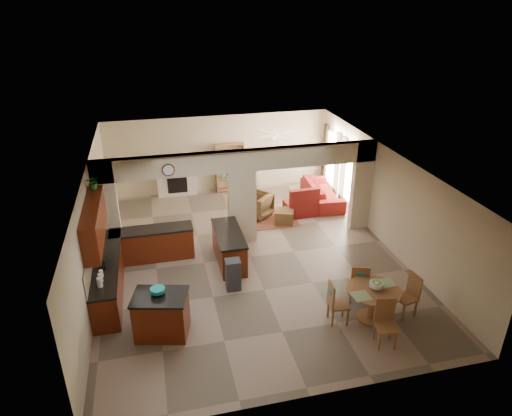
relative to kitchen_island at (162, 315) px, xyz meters
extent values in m
plane|color=#876F5D|center=(2.52, 2.64, -0.49)|extent=(10.00, 10.00, 0.00)
plane|color=white|center=(2.52, 2.64, 2.31)|extent=(10.00, 10.00, 0.00)
plane|color=#C4B08F|center=(2.52, 7.64, 0.91)|extent=(8.00, 0.00, 8.00)
plane|color=#C4B08F|center=(2.52, -2.36, 0.91)|extent=(8.00, 0.00, 8.00)
plane|color=#C4B08F|center=(-1.48, 2.64, 0.91)|extent=(0.00, 10.00, 10.00)
plane|color=#C4B08F|center=(6.52, 2.64, 0.91)|extent=(0.00, 10.00, 10.00)
cube|color=#C4B08F|center=(-1.18, 3.64, 0.91)|extent=(0.60, 0.25, 2.80)
cube|color=#C4B08F|center=(2.52, 3.64, 0.61)|extent=(0.80, 0.25, 2.20)
cube|color=#C4B08F|center=(6.22, 3.64, 0.91)|extent=(0.60, 0.25, 2.80)
cube|color=#C4B08F|center=(2.52, 3.64, 2.01)|extent=(8.00, 0.25, 0.60)
cube|color=#491708|center=(-1.18, 1.84, -0.06)|extent=(0.60, 3.20, 0.86)
cube|color=black|center=(-1.18, 1.84, 0.39)|extent=(0.62, 3.22, 0.05)
cube|color=tan|center=(-1.46, 1.84, 0.71)|extent=(0.02, 3.20, 0.55)
cube|color=#491708|center=(-0.08, 3.21, -0.06)|extent=(2.20, 0.60, 0.86)
cube|color=black|center=(-0.08, 3.21, 0.39)|extent=(2.22, 0.62, 0.05)
cube|color=#491708|center=(-1.30, 1.84, 1.43)|extent=(0.35, 2.40, 0.90)
cube|color=#491708|center=(1.92, 2.54, -0.06)|extent=(0.65, 1.80, 0.86)
cube|color=black|center=(1.92, 2.54, 0.39)|extent=(0.70, 1.85, 0.05)
cube|color=silver|center=(1.92, 1.69, -0.07)|extent=(0.58, 0.04, 0.70)
cylinder|color=#492918|center=(0.52, 3.49, 1.96)|extent=(0.34, 0.03, 0.34)
cube|color=#994837|center=(3.72, 4.74, -0.49)|extent=(1.60, 1.30, 0.01)
cube|color=beige|center=(0.92, 7.48, 0.06)|extent=(1.40, 0.28, 1.10)
cube|color=black|center=(0.92, 7.34, 0.01)|extent=(0.70, 0.04, 0.70)
cube|color=beige|center=(0.92, 7.46, 0.66)|extent=(1.60, 0.35, 0.10)
cube|color=brown|center=(2.87, 7.46, 0.41)|extent=(1.00, 0.32, 1.80)
cube|color=white|center=(6.49, 4.94, 0.71)|extent=(0.02, 0.90, 1.90)
cube|color=white|center=(6.49, 6.64, 0.71)|extent=(0.02, 0.90, 1.90)
cube|color=white|center=(6.49, 5.79, 0.56)|extent=(0.02, 0.70, 2.10)
cube|color=#3C1818|center=(6.45, 4.34, 0.71)|extent=(0.10, 0.28, 2.30)
cube|color=#3C1818|center=(6.45, 5.54, 0.71)|extent=(0.10, 0.28, 2.30)
cube|color=#3C1818|center=(6.45, 6.04, 0.71)|extent=(0.10, 0.28, 2.30)
cube|color=#3C1818|center=(6.45, 7.24, 0.71)|extent=(0.10, 0.28, 2.30)
cylinder|color=white|center=(4.02, 5.64, 2.07)|extent=(1.00, 1.00, 0.10)
cube|color=#491708|center=(0.00, 0.00, -0.03)|extent=(1.23, 1.00, 0.93)
cube|color=black|center=(0.00, 0.00, 0.46)|extent=(1.29, 1.06, 0.05)
cylinder|color=teal|center=(-0.03, 0.07, 0.56)|extent=(0.31, 0.31, 0.14)
cube|color=#303133|center=(1.79, 1.26, -0.12)|extent=(0.36, 0.31, 0.75)
cylinder|color=brown|center=(4.57, -0.61, 0.29)|extent=(1.18, 1.18, 0.04)
cylinder|color=brown|center=(4.57, -0.61, -0.09)|extent=(0.17, 0.17, 0.77)
cylinder|color=brown|center=(4.57, -0.61, -0.46)|extent=(0.60, 0.60, 0.06)
cylinder|color=#6FBE28|center=(4.63, -0.58, 0.40)|extent=(0.31, 0.31, 0.17)
imported|color=maroon|center=(5.82, 5.72, -0.14)|extent=(2.47, 1.09, 0.70)
cube|color=maroon|center=(4.78, 4.96, -0.29)|extent=(1.05, 0.88, 0.40)
imported|color=maroon|center=(3.33, 5.15, -0.10)|extent=(1.19, 1.19, 0.78)
cube|color=maroon|center=(4.06, 4.47, -0.28)|extent=(0.75, 0.75, 0.42)
imported|color=#194312|center=(-1.30, 2.79, 2.06)|extent=(0.33, 0.28, 0.36)
cube|color=brown|center=(4.58, 0.14, -0.04)|extent=(0.53, 0.53, 0.05)
cube|color=brown|center=(4.80, 0.25, -0.27)|extent=(0.04, 0.04, 0.44)
cube|color=brown|center=(4.47, 0.35, -0.27)|extent=(0.04, 0.04, 0.44)
cube|color=brown|center=(4.69, -0.08, -0.27)|extent=(0.04, 0.04, 0.44)
cube|color=brown|center=(4.36, 0.03, -0.27)|extent=(0.04, 0.04, 0.44)
cube|color=brown|center=(4.52, -0.04, 0.26)|extent=(0.41, 0.17, 0.55)
cube|color=teal|center=(4.51, -0.06, 0.33)|extent=(0.14, 0.05, 0.14)
cube|color=brown|center=(5.39, -0.63, -0.04)|extent=(0.48, 0.48, 0.05)
cube|color=brown|center=(5.19, -0.49, -0.27)|extent=(0.04, 0.04, 0.44)
cube|color=brown|center=(5.25, -0.82, -0.27)|extent=(0.04, 0.04, 0.44)
cube|color=brown|center=(5.53, -0.43, -0.27)|extent=(0.04, 0.04, 0.44)
cube|color=brown|center=(5.58, -0.77, -0.27)|extent=(0.04, 0.04, 0.44)
cube|color=brown|center=(5.58, -0.59, 0.26)|extent=(0.11, 0.42, 0.55)
cube|color=teal|center=(5.60, -0.59, 0.33)|extent=(0.03, 0.14, 0.14)
cube|color=brown|center=(4.48, -1.42, -0.04)|extent=(0.49, 0.49, 0.05)
cube|color=brown|center=(4.28, -1.56, -0.27)|extent=(0.04, 0.04, 0.44)
cube|color=brown|center=(4.62, -1.62, -0.27)|extent=(0.04, 0.04, 0.44)
cube|color=brown|center=(4.35, -1.22, -0.27)|extent=(0.04, 0.04, 0.44)
cube|color=brown|center=(4.68, -1.28, -0.27)|extent=(0.04, 0.04, 0.44)
cube|color=brown|center=(4.52, -1.23, 0.26)|extent=(0.42, 0.12, 0.55)
cube|color=teal|center=(4.52, -1.21, 0.33)|extent=(0.14, 0.04, 0.14)
cube|color=brown|center=(3.82, -0.50, -0.04)|extent=(0.46, 0.46, 0.05)
cube|color=brown|center=(3.97, -0.69, -0.27)|extent=(0.04, 0.04, 0.44)
cube|color=brown|center=(4.00, -0.35, -0.27)|extent=(0.04, 0.04, 0.44)
cube|color=brown|center=(3.63, -0.65, -0.27)|extent=(0.04, 0.04, 0.44)
cube|color=brown|center=(3.66, -0.31, -0.27)|extent=(0.04, 0.04, 0.44)
cube|color=brown|center=(3.63, -0.48, 0.26)|extent=(0.08, 0.42, 0.55)
cube|color=teal|center=(3.60, -0.48, 0.33)|extent=(0.02, 0.14, 0.14)
camera|label=1|loc=(0.14, -8.03, 6.17)|focal=32.00mm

